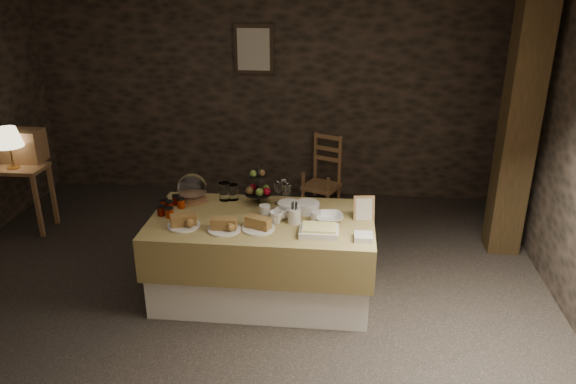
# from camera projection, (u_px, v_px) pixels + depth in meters

# --- Properties ---
(ground_plane) EXTENTS (5.50, 5.00, 0.01)m
(ground_plane) POSITION_uv_depth(u_px,v_px,m) (230.00, 302.00, 4.76)
(ground_plane) COLOR black
(ground_plane) RESTS_ON ground
(room_shell) EXTENTS (5.52, 5.02, 2.60)m
(room_shell) POSITION_uv_depth(u_px,v_px,m) (222.00, 123.00, 4.17)
(room_shell) COLOR black
(room_shell) RESTS_ON ground
(buffet_table) EXTENTS (1.83, 0.97, 0.72)m
(buffet_table) POSITION_uv_depth(u_px,v_px,m) (262.00, 252.00, 4.71)
(buffet_table) COLOR white
(buffet_table) RESTS_ON ground_plane
(console_table) EXTENTS (0.66, 0.38, 0.71)m
(console_table) POSITION_uv_depth(u_px,v_px,m) (14.00, 178.00, 5.85)
(console_table) COLOR brown
(console_table) RESTS_ON ground_plane
(table_lamp) EXTENTS (0.29, 0.29, 0.43)m
(table_lamp) POSITION_uv_depth(u_px,v_px,m) (8.00, 138.00, 5.62)
(table_lamp) COLOR #C49142
(table_lamp) RESTS_ON console_table
(wine_rack) EXTENTS (0.42, 0.26, 0.34)m
(wine_rack) POSITION_uv_depth(u_px,v_px,m) (23.00, 146.00, 5.90)
(wine_rack) COLOR brown
(wine_rack) RESTS_ON console_table
(chair) EXTENTS (0.49, 0.48, 0.63)m
(chair) POSITION_uv_depth(u_px,v_px,m) (322.00, 173.00, 6.65)
(chair) COLOR brown
(chair) RESTS_ON ground_plane
(timber_column) EXTENTS (0.30, 0.30, 2.60)m
(timber_column) POSITION_uv_depth(u_px,v_px,m) (519.00, 122.00, 5.17)
(timber_column) COLOR black
(timber_column) RESTS_ON ground_plane
(framed_picture) EXTENTS (0.45, 0.04, 0.55)m
(framed_picture) POSITION_uv_depth(u_px,v_px,m) (254.00, 49.00, 6.38)
(framed_picture) COLOR #302319
(framed_picture) RESTS_ON room_shell
(plate_stack_a) EXTENTS (0.19, 0.19, 0.10)m
(plate_stack_a) POSITION_uv_depth(u_px,v_px,m) (289.00, 208.00, 4.66)
(plate_stack_a) COLOR silver
(plate_stack_a) RESTS_ON buffet_table
(plate_stack_b) EXTENTS (0.20, 0.20, 0.08)m
(plate_stack_b) POSITION_uv_depth(u_px,v_px,m) (308.00, 207.00, 4.70)
(plate_stack_b) COLOR silver
(plate_stack_b) RESTS_ON buffet_table
(cutlery_holder) EXTENTS (0.10, 0.10, 0.12)m
(cutlery_holder) POSITION_uv_depth(u_px,v_px,m) (294.00, 216.00, 4.49)
(cutlery_holder) COLOR silver
(cutlery_holder) RESTS_ON buffet_table
(cup_a) EXTENTS (0.13, 0.13, 0.09)m
(cup_a) POSITION_uv_depth(u_px,v_px,m) (281.00, 214.00, 4.57)
(cup_a) COLOR silver
(cup_a) RESTS_ON buffet_table
(cup_b) EXTENTS (0.13, 0.13, 0.10)m
(cup_b) POSITION_uv_depth(u_px,v_px,m) (276.00, 217.00, 4.49)
(cup_b) COLOR silver
(cup_b) RESTS_ON buffet_table
(mug_c) EXTENTS (0.09, 0.09, 0.09)m
(mug_c) POSITION_uv_depth(u_px,v_px,m) (265.00, 211.00, 4.62)
(mug_c) COLOR silver
(mug_c) RESTS_ON buffet_table
(mug_d) EXTENTS (0.08, 0.08, 0.09)m
(mug_d) POSITION_uv_depth(u_px,v_px,m) (316.00, 217.00, 4.51)
(mug_d) COLOR silver
(mug_d) RESTS_ON buffet_table
(bowl) EXTENTS (0.27, 0.27, 0.06)m
(bowl) POSITION_uv_depth(u_px,v_px,m) (329.00, 218.00, 4.53)
(bowl) COLOR silver
(bowl) RESTS_ON buffet_table
(cake_dome) EXTENTS (0.26, 0.26, 0.26)m
(cake_dome) POSITION_uv_depth(u_px,v_px,m) (192.00, 190.00, 4.89)
(cake_dome) COLOR brown
(cake_dome) RESTS_ON buffet_table
(fruit_stand) EXTENTS (0.24, 0.24, 0.34)m
(fruit_stand) POSITION_uv_depth(u_px,v_px,m) (259.00, 189.00, 4.83)
(fruit_stand) COLOR black
(fruit_stand) RESTS_ON buffet_table
(bread_platter_left) EXTENTS (0.26, 0.26, 0.11)m
(bread_platter_left) POSITION_uv_depth(u_px,v_px,m) (184.00, 222.00, 4.44)
(bread_platter_left) COLOR silver
(bread_platter_left) RESTS_ON buffet_table
(bread_platter_center) EXTENTS (0.26, 0.26, 0.11)m
(bread_platter_center) POSITION_uv_depth(u_px,v_px,m) (224.00, 226.00, 4.37)
(bread_platter_center) COLOR silver
(bread_platter_center) RESTS_ON buffet_table
(bread_platter_right) EXTENTS (0.26, 0.26, 0.11)m
(bread_platter_right) POSITION_uv_depth(u_px,v_px,m) (258.00, 225.00, 4.39)
(bread_platter_right) COLOR silver
(bread_platter_right) RESTS_ON buffet_table
(jam_jars) EXTENTS (0.20, 0.32, 0.07)m
(jam_jars) POSITION_uv_depth(u_px,v_px,m) (170.00, 206.00, 4.72)
(jam_jars) COLOR #530C03
(jam_jars) RESTS_ON buffet_table
(tart_dish) EXTENTS (0.30, 0.22, 0.07)m
(tart_dish) POSITION_uv_depth(u_px,v_px,m) (319.00, 231.00, 4.31)
(tart_dish) COLOR silver
(tart_dish) RESTS_ON buffet_table
(square_dish) EXTENTS (0.14, 0.14, 0.04)m
(square_dish) POSITION_uv_depth(u_px,v_px,m) (363.00, 237.00, 4.23)
(square_dish) COLOR silver
(square_dish) RESTS_ON buffet_table
(menu_frame) EXTENTS (0.18, 0.09, 0.22)m
(menu_frame) POSITION_uv_depth(u_px,v_px,m) (364.00, 209.00, 4.54)
(menu_frame) COLOR brown
(menu_frame) RESTS_ON buffet_table
(storage_jar_a) EXTENTS (0.10, 0.10, 0.16)m
(storage_jar_a) POSITION_uv_depth(u_px,v_px,m) (225.00, 191.00, 4.92)
(storage_jar_a) COLOR white
(storage_jar_a) RESTS_ON buffet_table
(storage_jar_b) EXTENTS (0.09, 0.09, 0.14)m
(storage_jar_b) POSITION_uv_depth(u_px,v_px,m) (233.00, 192.00, 4.93)
(storage_jar_b) COLOR white
(storage_jar_b) RESTS_ON buffet_table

